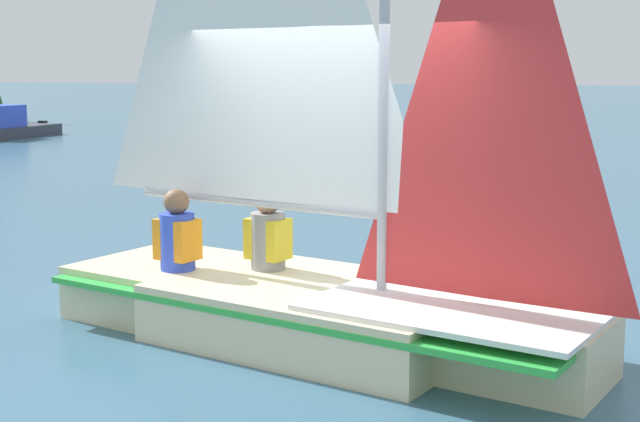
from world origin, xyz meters
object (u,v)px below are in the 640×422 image
Objects in this scene: sailboat_main at (314,248)px; sailor_crew at (178,252)px; motorboat_distant at (0,127)px; sailor_helm at (268,250)px.

sailboat_main is 4.87× the size of sailor_crew.
motorboat_distant is at bearing 146.60° from sailor_crew.
sailboat_main is 0.69m from sailor_helm.
motorboat_distant is (16.68, -17.29, -0.39)m from sailboat_main.
sailor_helm is at bearing 35.26° from sailor_crew.
motorboat_distant is (15.39, -17.17, -0.25)m from sailor_crew.
sailboat_main is at bearing 9.37° from sailor_crew.
sailboat_main reaches higher than sailor_crew.
sailor_helm is (0.56, -0.39, -0.13)m from sailboat_main.
sailboat_main is at bearing 42.64° from motorboat_distant.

